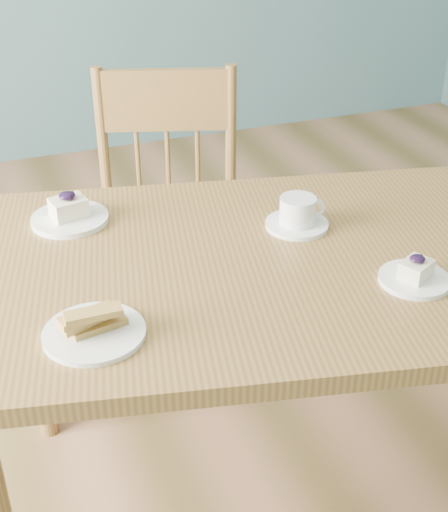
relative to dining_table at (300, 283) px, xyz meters
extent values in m
cube|color=#A6704D|center=(-0.08, 0.19, -0.70)|extent=(5.00, 5.00, 0.01)
cube|color=olive|center=(0.00, 0.00, 0.06)|extent=(1.58, 1.11, 0.04)
cylinder|color=olive|center=(-0.57, 0.48, -0.33)|extent=(0.05, 0.05, 0.73)
cube|color=olive|center=(-0.12, 0.66, -0.24)|extent=(0.55, 0.54, 0.04)
cylinder|color=olive|center=(-0.35, 0.54, -0.48)|extent=(0.04, 0.04, 0.43)
cylinder|color=olive|center=(0.01, 0.43, -0.48)|extent=(0.04, 0.04, 0.43)
cylinder|color=olive|center=(-0.24, 0.89, -0.48)|extent=(0.04, 0.04, 0.43)
cylinder|color=olive|center=(0.12, 0.77, -0.48)|extent=(0.04, 0.04, 0.43)
cylinder|color=olive|center=(-0.25, 0.90, 0.03)|extent=(0.03, 0.03, 0.50)
cylinder|color=olive|center=(0.13, 0.78, 0.03)|extent=(0.03, 0.03, 0.50)
cube|color=olive|center=(-0.06, 0.84, 0.17)|extent=(0.37, 0.14, 0.19)
cylinder|color=olive|center=(-0.15, 0.87, -0.07)|extent=(0.01, 0.01, 0.30)
cylinder|color=olive|center=(-0.06, 0.84, -0.07)|extent=(0.01, 0.01, 0.30)
cylinder|color=olive|center=(0.03, 0.81, -0.07)|extent=(0.01, 0.01, 0.30)
cylinder|color=white|center=(0.17, -0.18, 0.08)|extent=(0.15, 0.15, 0.01)
cube|color=#FFEBC3|center=(0.17, -0.18, 0.11)|extent=(0.08, 0.07, 0.04)
ellipsoid|color=black|center=(0.17, -0.18, 0.13)|extent=(0.03, 0.03, 0.01)
sphere|color=black|center=(0.18, -0.18, 0.13)|extent=(0.01, 0.01, 0.01)
sphere|color=black|center=(0.16, -0.18, 0.13)|extent=(0.01, 0.01, 0.01)
sphere|color=black|center=(0.17, -0.19, 0.13)|extent=(0.01, 0.01, 0.01)
cylinder|color=white|center=(-0.45, 0.33, 0.08)|extent=(0.18, 0.18, 0.01)
cube|color=#FFEBC3|center=(-0.45, 0.33, 0.11)|extent=(0.09, 0.08, 0.05)
ellipsoid|color=black|center=(-0.45, 0.33, 0.15)|extent=(0.04, 0.04, 0.02)
sphere|color=black|center=(-0.44, 0.34, 0.14)|extent=(0.02, 0.02, 0.02)
sphere|color=black|center=(-0.46, 0.34, 0.14)|extent=(0.02, 0.02, 0.02)
sphere|color=black|center=(-0.45, 0.32, 0.14)|extent=(0.02, 0.02, 0.02)
cylinder|color=white|center=(0.05, 0.12, 0.08)|extent=(0.15, 0.15, 0.01)
cylinder|color=white|center=(0.05, 0.12, 0.12)|extent=(0.10, 0.10, 0.06)
cylinder|color=olive|center=(0.05, 0.12, 0.15)|extent=(0.07, 0.07, 0.00)
torus|color=white|center=(0.09, 0.11, 0.12)|extent=(0.05, 0.02, 0.05)
cylinder|color=white|center=(-0.49, -0.13, 0.08)|extent=(0.19, 0.19, 0.01)
camera|label=1|loc=(-0.64, -1.20, 0.87)|focal=50.00mm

